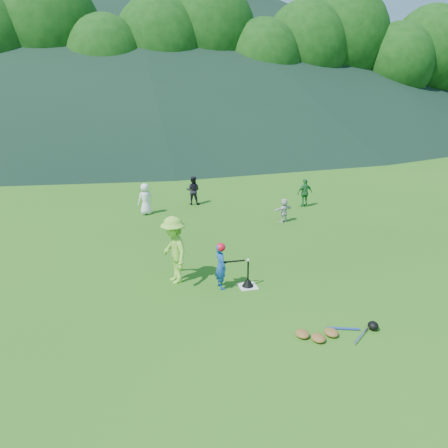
# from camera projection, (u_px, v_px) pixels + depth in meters

# --- Properties ---
(ground) EXTENTS (120.00, 120.00, 0.00)m
(ground) POSITION_uv_depth(u_px,v_px,m) (248.00, 287.00, 11.14)
(ground) COLOR #265E15
(ground) RESTS_ON ground
(home_plate) EXTENTS (0.45, 0.45, 0.02)m
(home_plate) POSITION_uv_depth(u_px,v_px,m) (248.00, 286.00, 11.13)
(home_plate) COLOR silver
(home_plate) RESTS_ON ground
(baseball) EXTENTS (0.08, 0.08, 0.08)m
(baseball) POSITION_uv_depth(u_px,v_px,m) (248.00, 260.00, 10.91)
(baseball) COLOR white
(baseball) RESTS_ON batting_tee
(batter_child) EXTENTS (0.35, 0.47, 1.18)m
(batter_child) POSITION_uv_depth(u_px,v_px,m) (221.00, 266.00, 10.91)
(batter_child) COLOR #16449D
(batter_child) RESTS_ON ground
(adult_coach) EXTENTS (0.90, 1.26, 1.77)m
(adult_coach) POSITION_uv_depth(u_px,v_px,m) (174.00, 250.00, 11.15)
(adult_coach) COLOR #88CE3C
(adult_coach) RESTS_ON ground
(fielder_a) EXTENTS (0.71, 0.58, 1.24)m
(fielder_a) POSITION_uv_depth(u_px,v_px,m) (145.00, 199.00, 17.10)
(fielder_a) COLOR white
(fielder_a) RESTS_ON ground
(fielder_b) EXTENTS (0.72, 0.65, 1.22)m
(fielder_b) POSITION_uv_depth(u_px,v_px,m) (193.00, 190.00, 18.52)
(fielder_b) COLOR black
(fielder_b) RESTS_ON ground
(fielder_c) EXTENTS (0.73, 0.38, 1.18)m
(fielder_c) POSITION_uv_depth(u_px,v_px,m) (305.00, 193.00, 18.18)
(fielder_c) COLOR #227132
(fielder_c) RESTS_ON ground
(fielder_d) EXTENTS (0.88, 0.52, 0.90)m
(fielder_d) POSITION_uv_depth(u_px,v_px,m) (284.00, 210.00, 16.20)
(fielder_d) COLOR silver
(fielder_d) RESTS_ON ground
(batting_tee) EXTENTS (0.30, 0.30, 0.68)m
(batting_tee) POSITION_uv_depth(u_px,v_px,m) (248.00, 282.00, 11.10)
(batting_tee) COLOR black
(batting_tee) RESTS_ON home_plate
(batter_gear) EXTENTS (0.73, 0.26, 0.54)m
(batter_gear) POSITION_uv_depth(u_px,v_px,m) (222.00, 248.00, 10.77)
(batter_gear) COLOR red
(batter_gear) RESTS_ON ground
(equipment_pile) EXTENTS (1.80, 0.74, 0.19)m
(equipment_pile) POSITION_uv_depth(u_px,v_px,m) (332.00, 333.00, 8.96)
(equipment_pile) COLOR olive
(equipment_pile) RESTS_ON ground
(outfield_fence) EXTENTS (70.07, 0.08, 1.33)m
(outfield_fence) POSITION_uv_depth(u_px,v_px,m) (151.00, 136.00, 36.76)
(outfield_fence) COLOR gray
(outfield_fence) RESTS_ON ground
(tree_line) EXTENTS (70.04, 11.40, 14.82)m
(tree_line) POSITION_uv_depth(u_px,v_px,m) (143.00, 46.00, 39.88)
(tree_line) COLOR #382314
(tree_line) RESTS_ON ground
(distant_hills) EXTENTS (155.00, 140.00, 32.00)m
(distant_hills) POSITION_uv_depth(u_px,v_px,m) (79.00, 26.00, 80.26)
(distant_hills) COLOR black
(distant_hills) RESTS_ON ground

